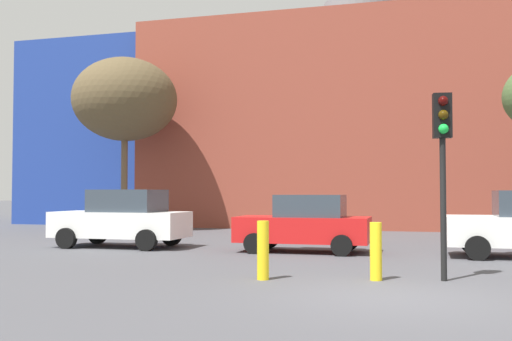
{
  "coord_description": "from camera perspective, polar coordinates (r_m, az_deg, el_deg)",
  "views": [
    {
      "loc": [
        0.42,
        -10.34,
        1.76
      ],
      "look_at": [
        -4.91,
        8.94,
        2.5
      ],
      "focal_mm": 41.67,
      "sensor_mm": 36.0,
      "label": 1
    }
  ],
  "objects": [
    {
      "name": "ground_plane",
      "position": [
        10.49,
        13.23,
        -11.73
      ],
      "size": [
        200.0,
        200.0,
        0.0
      ],
      "primitive_type": "plane",
      "color": "#47474C"
    },
    {
      "name": "traffic_light_island",
      "position": [
        12.48,
        17.48,
        2.59
      ],
      "size": [
        0.39,
        0.38,
        3.76
      ],
      "rotation": [
        0.0,
        0.0,
        -1.44
      ],
      "color": "black",
      "rests_on": "ground_plane"
    },
    {
      "name": "parked_car_1",
      "position": [
        17.69,
        4.71,
        -5.1
      ],
      "size": [
        3.91,
        1.92,
        1.69
      ],
      "rotation": [
        0.0,
        0.0,
        3.14
      ],
      "color": "red",
      "rests_on": "ground_plane"
    },
    {
      "name": "bollard_yellow_1",
      "position": [
        12.25,
        11.43,
        -7.61
      ],
      "size": [
        0.24,
        0.24,
        1.16
      ],
      "primitive_type": "cylinder",
      "color": "yellow",
      "rests_on": "ground_plane"
    },
    {
      "name": "bollard_yellow_2",
      "position": [
        12.11,
        0.67,
        -7.66
      ],
      "size": [
        0.24,
        0.24,
        1.19
      ],
      "primitive_type": "cylinder",
      "color": "yellow",
      "rests_on": "ground_plane"
    },
    {
      "name": "building_backdrop",
      "position": [
        34.46,
        9.93,
        3.78
      ],
      "size": [
        37.45,
        12.85,
        12.62
      ],
      "color": "brown",
      "rests_on": "ground_plane"
    },
    {
      "name": "bare_tree_0",
      "position": [
        28.52,
        -12.47,
        6.64
      ],
      "size": [
        4.85,
        4.85,
        8.04
      ],
      "color": "brown",
      "rests_on": "ground_plane"
    },
    {
      "name": "parked_car_0",
      "position": [
        19.7,
        -12.69,
        -4.52
      ],
      "size": [
        4.28,
        2.1,
        1.85
      ],
      "rotation": [
        0.0,
        0.0,
        3.14
      ],
      "color": "white",
      "rests_on": "ground_plane"
    }
  ]
}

